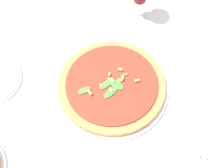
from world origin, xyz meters
name	(u,v)px	position (x,y,z in m)	size (l,w,h in m)	color
ground_plane	(112,91)	(0.00, 0.00, 0.00)	(6.00, 6.00, 0.00)	silver
pizza_arugula_main	(112,86)	(-0.01, 0.00, 0.02)	(0.32, 0.32, 0.05)	white
napkin	(209,131)	(0.10, 0.27, 0.00)	(0.18, 0.14, 0.01)	white
fork	(209,133)	(0.11, 0.27, 0.01)	(0.22, 0.07, 0.00)	silver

